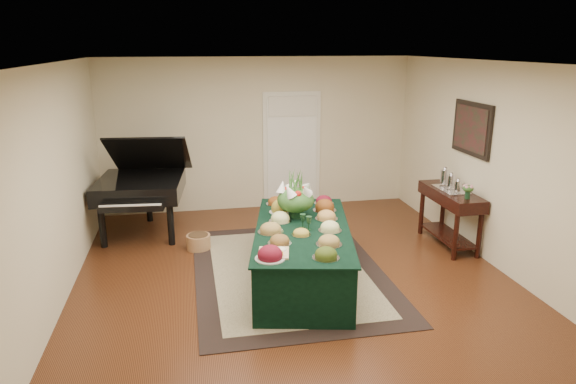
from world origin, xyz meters
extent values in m
plane|color=black|center=(0.00, 0.00, 0.00)|extent=(6.00, 6.00, 0.00)
cube|color=black|center=(-0.03, 0.13, 0.01)|extent=(2.45, 3.43, 0.01)
cube|color=#B8AE8A|center=(-0.03, 0.13, 0.01)|extent=(1.96, 2.94, 0.01)
cube|color=silver|center=(0.60, 2.98, 1.05)|extent=(1.05, 0.04, 2.10)
cube|color=white|center=(0.60, 2.96, 1.00)|extent=(0.90, 0.06, 2.00)
cube|color=black|center=(0.09, -0.17, 0.35)|extent=(1.55, 2.55, 0.71)
cube|color=black|center=(0.09, -0.17, 0.71)|extent=(1.63, 2.62, 0.02)
cylinder|color=silver|center=(-0.28, -0.65, 0.73)|extent=(0.27, 0.27, 0.01)
ellipsoid|color=brown|center=(-0.28, -0.65, 0.77)|extent=(0.22, 0.22, 0.07)
cylinder|color=silver|center=(0.53, 0.42, 0.73)|extent=(0.32, 0.32, 0.01)
ellipsoid|color=brown|center=(0.53, 0.42, 0.79)|extent=(0.26, 0.26, 0.11)
cylinder|color=silver|center=(-0.14, 0.10, 0.73)|extent=(0.29, 0.29, 0.01)
ellipsoid|color=#F2F599|center=(-0.14, 0.10, 0.78)|extent=(0.24, 0.24, 0.09)
cylinder|color=silver|center=(0.60, 0.73, 0.73)|extent=(0.28, 0.28, 0.01)
ellipsoid|color=maroon|center=(0.60, 0.73, 0.77)|extent=(0.23, 0.23, 0.08)
cylinder|color=silver|center=(0.12, -1.14, 0.73)|extent=(0.29, 0.29, 0.01)
ellipsoid|color=#3B4E14|center=(0.12, -1.14, 0.78)|extent=(0.24, 0.24, 0.08)
cylinder|color=silver|center=(-0.07, 0.83, 0.73)|extent=(0.28, 0.28, 0.01)
ellipsoid|color=brown|center=(-0.07, 0.83, 0.77)|extent=(0.23, 0.23, 0.07)
cylinder|color=silver|center=(0.39, -0.36, 0.73)|extent=(0.28, 0.28, 0.01)
ellipsoid|color=#F2F599|center=(0.39, -0.36, 0.78)|extent=(0.23, 0.23, 0.09)
cylinder|color=#B9C3B9|center=(-0.46, -1.05, 0.73)|extent=(0.33, 0.33, 0.01)
ellipsoid|color=maroon|center=(-0.46, -1.05, 0.79)|extent=(0.27, 0.27, 0.10)
cylinder|color=silver|center=(0.46, 0.07, 0.73)|extent=(0.29, 0.29, 0.01)
ellipsoid|color=#DC9C4F|center=(0.46, 0.07, 0.77)|extent=(0.24, 0.24, 0.08)
cylinder|color=silver|center=(0.26, -0.79, 0.73)|extent=(0.30, 0.30, 0.01)
ellipsoid|color=#A68242|center=(0.26, -0.79, 0.77)|extent=(0.25, 0.25, 0.08)
cylinder|color=silver|center=(0.01, -0.43, 0.73)|extent=(0.24, 0.24, 0.01)
ellipsoid|color=gold|center=(0.01, -0.43, 0.76)|extent=(0.19, 0.19, 0.05)
cylinder|color=silver|center=(0.25, 0.78, 0.73)|extent=(0.31, 0.31, 0.01)
ellipsoid|color=brown|center=(0.25, 0.78, 0.78)|extent=(0.25, 0.25, 0.08)
cylinder|color=#B9C3B9|center=(-0.08, 0.47, 0.73)|extent=(0.28, 0.28, 0.01)
ellipsoid|color=gold|center=(-0.08, 0.47, 0.80)|extent=(0.23, 0.23, 0.13)
cylinder|color=silver|center=(-0.32, -0.26, 0.73)|extent=(0.32, 0.32, 0.01)
ellipsoid|color=#A68242|center=(-0.32, -0.26, 0.77)|extent=(0.26, 0.26, 0.08)
cube|color=tan|center=(-0.40, -0.92, 0.73)|extent=(0.39, 0.39, 0.02)
ellipsoid|color=white|center=(-0.45, -0.87, 0.78)|extent=(0.14, 0.14, 0.08)
ellipsoid|color=white|center=(-0.31, -0.88, 0.77)|extent=(0.12, 0.12, 0.07)
cube|color=gold|center=(-0.37, -1.01, 0.77)|extent=(0.10, 0.08, 0.05)
cylinder|color=#13311C|center=(0.09, 0.24, 0.82)|extent=(0.19, 0.19, 0.19)
ellipsoid|color=#2F5C25|center=(0.09, 0.24, 0.95)|extent=(0.49, 0.49, 0.32)
cylinder|color=black|center=(-2.55, 1.51, 0.32)|extent=(0.10, 0.10, 0.63)
cylinder|color=black|center=(-1.56, 1.41, 0.32)|extent=(0.10, 0.10, 0.63)
cylinder|color=black|center=(-1.95, 2.58, 0.32)|extent=(0.10, 0.10, 0.63)
cube|color=black|center=(-2.00, 2.00, 0.77)|extent=(1.38, 1.47, 0.27)
cube|color=black|center=(-2.08, 1.24, 0.68)|extent=(0.92, 0.30, 0.10)
cube|color=black|center=(-1.84, 2.13, 1.25)|extent=(1.30, 1.09, 0.70)
cylinder|color=#8F5F3A|center=(-1.17, 1.15, 0.11)|extent=(0.35, 0.35, 0.22)
cylinder|color=black|center=(2.31, 0.06, 0.34)|extent=(0.07, 0.07, 0.67)
cylinder|color=black|center=(2.68, 0.06, 0.34)|extent=(0.07, 0.07, 0.67)
cylinder|color=black|center=(2.31, 1.12, 0.34)|extent=(0.07, 0.07, 0.67)
cylinder|color=black|center=(2.68, 1.12, 0.34)|extent=(0.07, 0.07, 0.67)
cube|color=black|center=(2.50, 0.59, 0.76)|extent=(0.45, 1.26, 0.18)
cube|color=black|center=(2.50, 0.59, 0.15)|extent=(0.38, 1.11, 0.03)
cube|color=silver|center=(2.50, 0.61, 0.86)|extent=(0.34, 0.58, 0.02)
cylinder|color=#13311C|center=(2.50, 0.16, 0.91)|extent=(0.07, 0.07, 0.11)
ellipsoid|color=pink|center=(2.50, 0.16, 1.01)|extent=(0.16, 0.16, 0.11)
cube|color=black|center=(2.72, 0.59, 1.75)|extent=(0.04, 0.95, 0.75)
cube|color=#4D141E|center=(2.69, 0.59, 1.75)|extent=(0.01, 0.82, 0.62)
camera|label=1|loc=(-1.25, -5.99, 2.91)|focal=32.00mm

